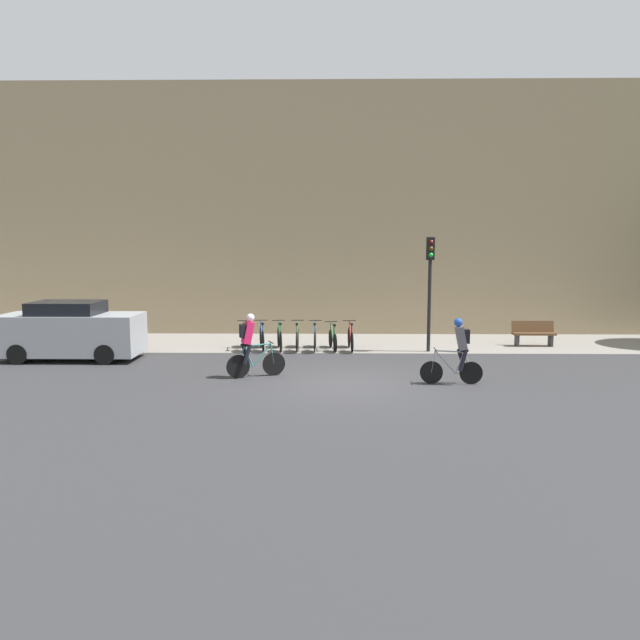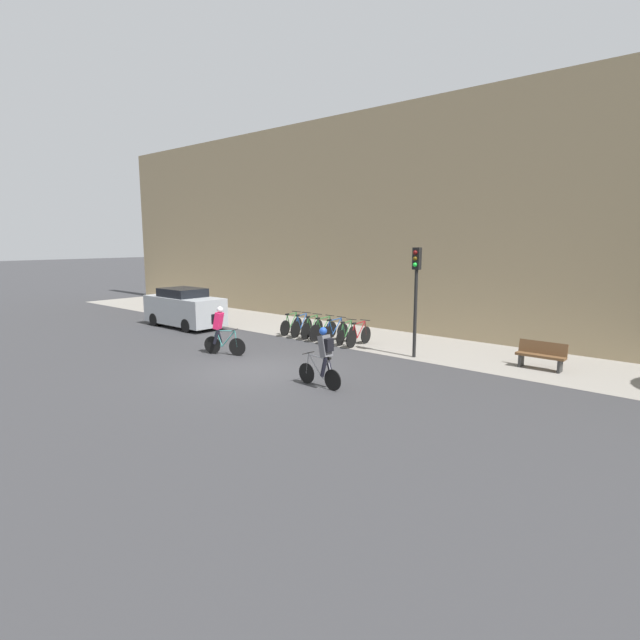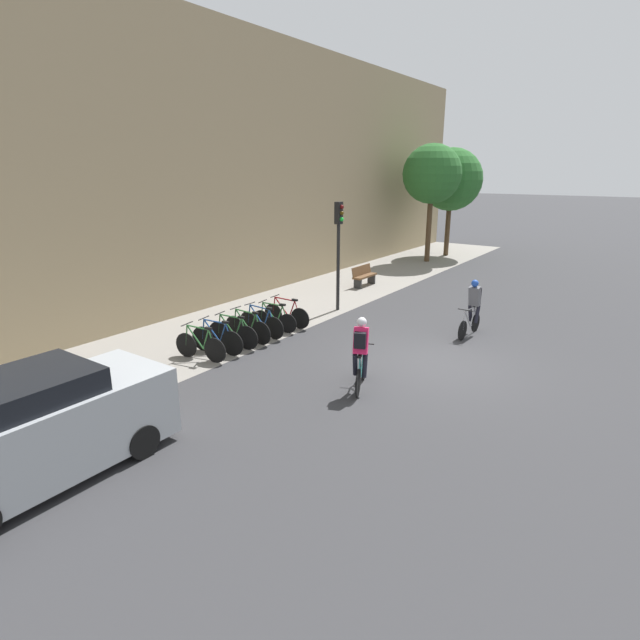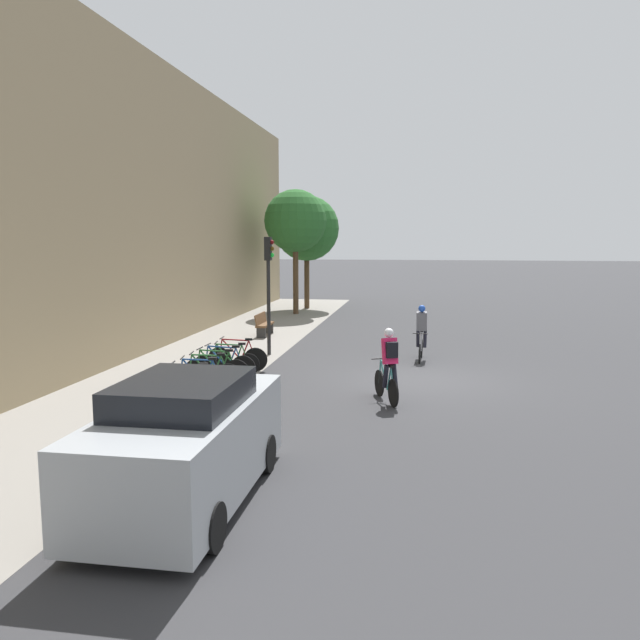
% 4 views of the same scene
% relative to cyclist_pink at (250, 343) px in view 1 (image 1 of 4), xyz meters
% --- Properties ---
extents(ground, '(200.00, 200.00, 0.00)m').
position_rel_cyclist_pink_xyz_m(ground, '(2.62, -0.70, -0.95)').
color(ground, '#333335').
extents(kerb_strip, '(44.00, 4.50, 0.01)m').
position_rel_cyclist_pink_xyz_m(kerb_strip, '(2.62, 6.05, -0.94)').
color(kerb_strip, gray).
rests_on(kerb_strip, ground).
extents(building_facade, '(44.00, 0.60, 9.98)m').
position_rel_cyclist_pink_xyz_m(building_facade, '(2.62, 8.60, 4.04)').
color(building_facade, '#9E8966').
rests_on(building_facade, ground).
extents(cyclist_pink, '(1.56, 0.71, 1.77)m').
position_rel_cyclist_pink_xyz_m(cyclist_pink, '(0.00, 0.00, 0.00)').
color(cyclist_pink, black).
rests_on(cyclist_pink, ground).
extents(cyclist_grey, '(1.63, 0.46, 1.74)m').
position_rel_cyclist_pink_xyz_m(cyclist_grey, '(5.54, -0.72, 0.00)').
color(cyclist_grey, black).
rests_on(cyclist_grey, ground).
extents(parked_bike_0, '(0.46, 1.64, 0.98)m').
position_rel_cyclist_pink_xyz_m(parked_bike_0, '(-0.79, 4.51, -0.54)').
color(parked_bike_0, black).
rests_on(parked_bike_0, ground).
extents(parked_bike_1, '(0.48, 1.67, 0.99)m').
position_rel_cyclist_pink_xyz_m(parked_bike_1, '(-0.17, 4.51, -0.53)').
color(parked_bike_1, black).
rests_on(parked_bike_1, ground).
extents(parked_bike_2, '(0.46, 1.68, 0.99)m').
position_rel_cyclist_pink_xyz_m(parked_bike_2, '(0.44, 4.51, -0.53)').
color(parked_bike_2, black).
rests_on(parked_bike_2, ground).
extents(parked_bike_3, '(0.46, 1.77, 0.99)m').
position_rel_cyclist_pink_xyz_m(parked_bike_3, '(1.05, 4.51, -0.53)').
color(parked_bike_3, black).
rests_on(parked_bike_3, ground).
extents(parked_bike_4, '(0.46, 1.76, 0.98)m').
position_rel_cyclist_pink_xyz_m(parked_bike_4, '(1.67, 4.51, -0.53)').
color(parked_bike_4, black).
rests_on(parked_bike_4, ground).
extents(parked_bike_5, '(0.46, 1.59, 0.95)m').
position_rel_cyclist_pink_xyz_m(parked_bike_5, '(2.28, 4.51, -0.56)').
color(parked_bike_5, black).
rests_on(parked_bike_5, ground).
extents(parked_bike_6, '(0.46, 1.75, 0.98)m').
position_rel_cyclist_pink_xyz_m(parked_bike_6, '(2.90, 4.51, -0.54)').
color(parked_bike_6, black).
rests_on(parked_bike_6, ground).
extents(traffic_light_pole, '(0.26, 0.30, 3.87)m').
position_rel_cyclist_pink_xyz_m(traffic_light_pole, '(5.54, 4.22, 1.72)').
color(traffic_light_pole, black).
rests_on(traffic_light_pole, ground).
extents(bench, '(1.50, 0.44, 0.89)m').
position_rel_cyclist_pink_xyz_m(bench, '(9.48, 5.43, -0.48)').
color(bench, brown).
rests_on(bench, ground).
extents(parked_car, '(4.30, 1.84, 1.85)m').
position_rel_cyclist_pink_xyz_m(parked_car, '(-5.99, 2.56, -0.05)').
color(parked_car, '#9EA3A8').
rests_on(parked_car, ground).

